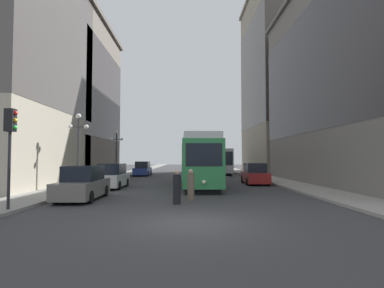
% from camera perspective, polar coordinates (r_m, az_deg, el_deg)
% --- Properties ---
extents(ground_plane, '(200.00, 200.00, 0.00)m').
position_cam_1_polar(ground_plane, '(11.10, -0.27, -14.19)').
color(ground_plane, '#38383A').
extents(sidewalk_left, '(2.84, 120.00, 0.15)m').
position_cam_1_polar(sidewalk_left, '(51.60, -10.31, -4.96)').
color(sidewalk_left, gray).
rests_on(sidewalk_left, ground).
extents(sidewalk_right, '(2.84, 120.00, 0.15)m').
position_cam_1_polar(sidewalk_right, '(51.64, 8.62, -4.97)').
color(sidewalk_right, gray).
rests_on(sidewalk_right, ground).
extents(streetcar, '(2.88, 13.84, 3.89)m').
position_cam_1_polar(streetcar, '(25.63, 1.06, -2.90)').
color(streetcar, black).
rests_on(streetcar, ground).
extents(transit_bus, '(2.80, 12.77, 3.45)m').
position_cam_1_polar(transit_bus, '(45.35, 4.68, -2.96)').
color(transit_bus, black).
rests_on(transit_bus, ground).
extents(parked_car_left_near, '(1.91, 4.77, 1.82)m').
position_cam_1_polar(parked_car_left_near, '(18.01, -19.25, -6.88)').
color(parked_car_left_near, black).
rests_on(parked_car_left_near, ground).
extents(parked_car_left_mid, '(1.95, 4.46, 1.82)m').
position_cam_1_polar(parked_car_left_mid, '(40.38, -8.99, -4.55)').
color(parked_car_left_mid, black).
rests_on(parked_car_left_mid, ground).
extents(parked_car_right_far, '(2.00, 4.59, 1.82)m').
position_cam_1_polar(parked_car_right_far, '(27.53, 11.38, -5.45)').
color(parked_car_right_far, black).
rests_on(parked_car_right_far, ground).
extents(parked_car_left_far, '(1.94, 4.50, 1.82)m').
position_cam_1_polar(parked_car_left_far, '(24.32, -14.37, -5.80)').
color(parked_car_left_far, black).
rests_on(parked_car_left_far, ground).
extents(pedestrian_crossing_near, '(0.37, 0.37, 1.65)m').
position_cam_1_polar(pedestrian_crossing_near, '(16.62, -0.22, -7.65)').
color(pedestrian_crossing_near, '#6B5B4C').
rests_on(pedestrian_crossing_near, ground).
extents(pedestrian_crossing_far, '(0.37, 0.37, 1.67)m').
position_cam_1_polar(pedestrian_crossing_far, '(15.38, -2.78, -8.03)').
color(pedestrian_crossing_far, black).
rests_on(pedestrian_crossing_far, ground).
extents(traffic_light_near_left, '(0.47, 0.36, 4.13)m').
position_cam_1_polar(traffic_light_near_left, '(14.93, -30.19, 1.97)').
color(traffic_light_near_left, '#232328').
rests_on(traffic_light_near_left, sidewalk_left).
extents(lamp_post_left_near, '(1.41, 0.36, 5.18)m').
position_cam_1_polar(lamp_post_left_near, '(22.98, -20.04, 0.91)').
color(lamp_post_left_near, '#333338').
rests_on(lamp_post_left_near, sidewalk_left).
extents(lamp_post_left_far, '(1.41, 0.36, 5.01)m').
position_cam_1_polar(lamp_post_left_far, '(34.34, -13.61, -0.46)').
color(lamp_post_left_far, '#333338').
rests_on(lamp_post_left_far, sidewalk_left).
extents(building_left_corner, '(10.76, 16.04, 18.63)m').
position_cam_1_polar(building_left_corner, '(41.26, -22.24, 7.84)').
color(building_left_corner, slate).
rests_on(building_left_corner, ground).
extents(building_right_midblock, '(11.98, 18.12, 28.20)m').
position_cam_1_polar(building_right_midblock, '(51.71, 17.05, 11.27)').
color(building_right_midblock, gray).
rests_on(building_right_midblock, ground).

